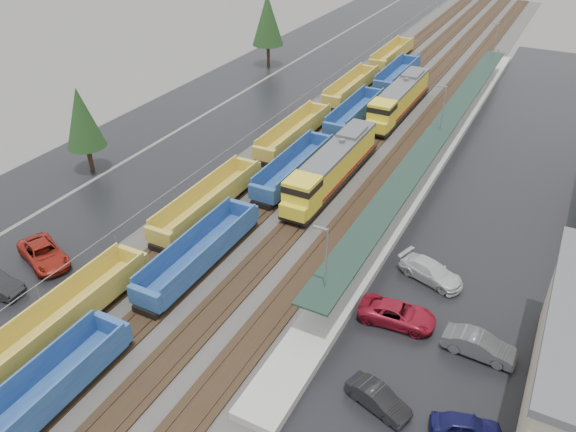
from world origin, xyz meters
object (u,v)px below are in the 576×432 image
(parked_car_east_c, at_px, (431,272))
(well_string_yellow, at_px, (257,164))
(parked_car_east_b, at_px, (397,314))
(locomotive_lead, at_px, (331,168))
(locomotive_trail, at_px, (399,100))
(parked_car_east_a, at_px, (378,398))
(parked_car_east_d, at_px, (466,427))
(parked_car_east_e, at_px, (479,346))
(well_string_blue, at_px, (253,206))
(parked_car_west_c, at_px, (44,254))

(parked_car_east_c, bearing_deg, well_string_yellow, 85.30)
(parked_car_east_b, distance_m, parked_car_east_c, 5.86)
(locomotive_lead, relative_size, locomotive_trail, 1.00)
(well_string_yellow, bearing_deg, parked_car_east_a, -46.20)
(parked_car_east_d, bearing_deg, parked_car_east_b, 24.40)
(parked_car_east_e, bearing_deg, parked_car_east_b, 87.35)
(well_string_blue, relative_size, parked_car_east_e, 20.39)
(locomotive_lead, distance_m, parked_car_east_d, 29.25)
(well_string_blue, height_order, parked_car_east_b, well_string_blue)
(locomotive_lead, height_order, locomotive_trail, same)
(parked_car_east_c, height_order, parked_car_east_e, parked_car_east_e)
(locomotive_lead, xyz_separation_m, parked_car_east_c, (12.83, -9.75, -1.47))
(locomotive_lead, height_order, parked_car_east_d, locomotive_lead)
(parked_car_east_c, bearing_deg, parked_car_west_c, 131.77)
(locomotive_trail, relative_size, parked_car_east_d, 4.56)
(locomotive_lead, height_order, parked_car_east_b, locomotive_lead)
(parked_car_east_b, height_order, parked_car_east_e, parked_car_east_e)
(locomotive_lead, relative_size, well_string_blue, 0.19)
(locomotive_trail, height_order, parked_car_east_d, locomotive_trail)
(parked_car_west_c, relative_size, parked_car_east_c, 1.10)
(parked_car_east_a, bearing_deg, parked_car_east_d, -67.24)
(locomotive_lead, xyz_separation_m, well_string_blue, (-4.00, -8.29, -1.01))
(parked_car_east_d, relative_size, parked_car_east_e, 0.84)
(parked_car_west_c, bearing_deg, parked_car_east_a, -70.71)
(well_string_blue, bearing_deg, parked_car_east_e, -19.56)
(parked_car_west_c, xyz_separation_m, parked_car_east_e, (33.34, 5.99, -0.02))
(locomotive_lead, bearing_deg, locomotive_trail, 90.00)
(well_string_yellow, distance_m, parked_car_west_c, 22.47)
(locomotive_trail, relative_size, well_string_yellow, 0.18)
(locomotive_trail, relative_size, parked_car_east_b, 3.38)
(well_string_yellow, xyz_separation_m, parked_car_east_c, (20.83, -8.88, -0.43))
(well_string_blue, bearing_deg, parked_car_east_a, -40.53)
(locomotive_trail, bearing_deg, well_string_blue, -97.78)
(locomotive_trail, height_order, parked_car_west_c, locomotive_trail)
(parked_car_west_c, relative_size, parked_car_east_a, 1.40)
(parked_car_east_c, xyz_separation_m, parked_car_east_e, (4.95, -6.28, 0.02))
(parked_car_east_a, height_order, parked_car_east_c, parked_car_east_c)
(well_string_blue, bearing_deg, locomotive_lead, 64.25)
(locomotive_lead, distance_m, well_string_blue, 9.26)
(parked_car_east_a, bearing_deg, parked_car_east_c, 20.06)
(well_string_blue, height_order, parked_car_east_a, well_string_blue)
(parked_car_east_b, distance_m, parked_car_east_e, 5.78)
(locomotive_trail, height_order, parked_car_east_a, locomotive_trail)
(parked_car_west_c, height_order, parked_car_east_a, parked_car_west_c)
(parked_car_east_d, bearing_deg, locomotive_lead, 21.55)
(well_string_yellow, distance_m, parked_car_east_b, 24.83)
(well_string_yellow, bearing_deg, parked_car_east_c, -23.10)
(well_string_blue, bearing_deg, parked_car_east_c, -4.96)
(locomotive_trail, bearing_deg, parked_car_west_c, -109.88)
(well_string_yellow, distance_m, well_string_blue, 8.43)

